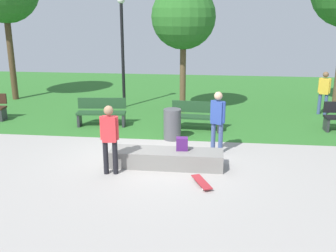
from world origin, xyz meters
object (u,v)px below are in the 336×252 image
at_px(trash_bin, 172,124).
at_px(pedestrian_with_backpack, 324,89).
at_px(tree_tall_oak, 183,17).
at_px(skater_watching, 218,118).
at_px(park_bench_center_lawn, 102,111).
at_px(skater_performing_trick, 110,135).
at_px(skateboard_by_ledge, 202,182).
at_px(backpack_on_ledge, 182,144).
at_px(park_bench_far_right, 196,115).
at_px(concrete_ledge, 166,158).
at_px(lamp_post, 122,42).

xyz_separation_m(trash_bin, pedestrian_with_backpack, (5.19, 3.57, 0.48)).
distance_m(tree_tall_oak, trash_bin, 4.52).
xyz_separation_m(skater_watching, park_bench_center_lawn, (-3.79, 2.18, -0.49)).
bearing_deg(skater_performing_trick, trash_bin, 67.14).
relative_size(skater_performing_trick, park_bench_center_lawn, 1.00).
distance_m(park_bench_center_lawn, trash_bin, 2.75).
height_order(skateboard_by_ledge, tree_tall_oak, tree_tall_oak).
bearing_deg(park_bench_center_lawn, backpack_on_ledge, -47.77).
xyz_separation_m(skateboard_by_ledge, park_bench_far_right, (-0.33, 4.15, 0.42)).
bearing_deg(pedestrian_with_backpack, concrete_ledge, -131.83).
distance_m(skater_watching, skateboard_by_ledge, 2.33).
bearing_deg(park_bench_center_lawn, park_bench_far_right, -2.77).
height_order(skater_watching, park_bench_far_right, skater_watching).
relative_size(backpack_on_ledge, pedestrian_with_backpack, 0.20).
bearing_deg(tree_tall_oak, pedestrian_with_backpack, 2.15).
height_order(park_bench_center_lawn, lamp_post, lamp_post).
bearing_deg(backpack_on_ledge, park_bench_center_lawn, -53.14).
height_order(concrete_ledge, skater_watching, skater_watching).
xyz_separation_m(skateboard_by_ledge, trash_bin, (-0.98, 3.12, 0.40)).
distance_m(tree_tall_oak, pedestrian_with_backpack, 5.74).
bearing_deg(park_bench_center_lawn, skater_watching, -29.85).
distance_m(lamp_post, pedestrian_with_backpack, 7.70).
height_order(skater_performing_trick, trash_bin, skater_performing_trick).
distance_m(backpack_on_ledge, skateboard_by_ledge, 1.29).
height_order(skater_performing_trick, park_bench_center_lawn, skater_performing_trick).
relative_size(concrete_ledge, tree_tall_oak, 0.60).
distance_m(skater_performing_trick, tree_tall_oak, 6.72).
distance_m(skater_performing_trick, lamp_post, 6.88).
xyz_separation_m(lamp_post, trash_bin, (2.33, -3.84, -2.10)).
relative_size(backpack_on_ledge, park_bench_far_right, 0.20).
height_order(skater_performing_trick, skater_watching, skater_watching).
bearing_deg(backpack_on_ledge, pedestrian_with_backpack, -135.45).
xyz_separation_m(concrete_ledge, skater_watching, (1.23, 1.14, 0.77)).
relative_size(backpack_on_ledge, skater_performing_trick, 0.19).
xyz_separation_m(concrete_ledge, park_bench_center_lawn, (-2.57, 3.32, 0.28)).
bearing_deg(park_bench_far_right, tree_tall_oak, 104.87).
height_order(backpack_on_ledge, skater_performing_trick, skater_performing_trick).
height_order(skater_performing_trick, lamp_post, lamp_post).
height_order(concrete_ledge, skateboard_by_ledge, concrete_ledge).
xyz_separation_m(backpack_on_ledge, lamp_post, (-2.78, 5.90, 1.99)).
relative_size(tree_tall_oak, trash_bin, 5.03).
relative_size(skater_performing_trick, trash_bin, 1.78).
height_order(park_bench_far_right, park_bench_center_lawn, same).
bearing_deg(lamp_post, trash_bin, -58.80).
distance_m(tree_tall_oak, lamp_post, 2.57).
bearing_deg(concrete_ledge, skater_watching, 42.91).
relative_size(skateboard_by_ledge, tree_tall_oak, 0.18).
distance_m(backpack_on_ledge, park_bench_far_right, 3.09).
height_order(concrete_ledge, trash_bin, trash_bin).
relative_size(skater_performing_trick, pedestrian_with_backpack, 1.04).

